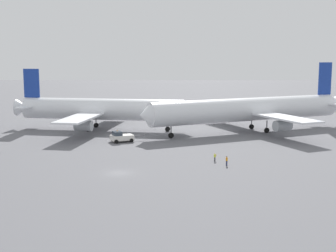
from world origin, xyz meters
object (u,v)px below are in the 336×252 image
at_px(airliner_at_gate_left, 102,110).
at_px(pushback_tug, 121,137).
at_px(ground_crew_wing_walker_right, 227,161).
at_px(ground_crew_marshaller_foreground, 215,157).
at_px(airliner_being_pushed, 249,110).

height_order(airliner_at_gate_left, pushback_tug, airliner_at_gate_left).
bearing_deg(pushback_tug, ground_crew_wing_walker_right, -47.98).
bearing_deg(ground_crew_wing_walker_right, ground_crew_marshaller_foreground, 116.29).
bearing_deg(airliner_being_pushed, airliner_at_gate_left, 174.55).
relative_size(pushback_tug, ground_crew_wing_walker_right, 4.67).
relative_size(airliner_being_pushed, ground_crew_marshaller_foreground, 36.43).
bearing_deg(ground_crew_wing_walker_right, airliner_being_pushed, 74.10).
bearing_deg(airliner_being_pushed, pushback_tug, -156.08).
bearing_deg(ground_crew_wing_walker_right, airliner_at_gate_left, 124.07).
distance_m(airliner_being_pushed, ground_crew_wing_walker_right, 39.56).
xyz_separation_m(pushback_tug, ground_crew_wing_walker_right, (21.23, -23.56, -0.26)).
xyz_separation_m(airliner_being_pushed, ground_crew_wing_walker_right, (-10.75, -37.75, -4.90)).
height_order(airliner_being_pushed, ground_crew_marshaller_foreground, airliner_being_pushed).
bearing_deg(airliner_at_gate_left, pushback_tug, -69.20).
distance_m(ground_crew_wing_walker_right, ground_crew_marshaller_foreground, 3.98).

